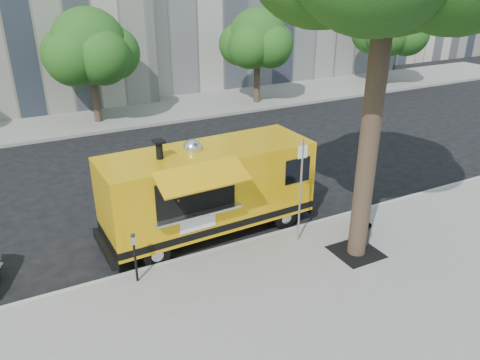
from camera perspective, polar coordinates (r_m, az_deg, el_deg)
The scene contains 13 objects.
ground at distance 13.95m, azimuth -1.91°, elevation -6.41°, with size 120.00×120.00×0.00m, color black.
sidewalk at distance 11.06m, azimuth 7.39°, elevation -15.39°, with size 60.00×6.00×0.15m, color gray.
curb at distance 13.19m, azimuth -0.16°, elevation -7.95°, with size 60.00×0.14×0.16m, color #999993.
far_sidewalk at distance 25.88m, azimuth -15.03°, elevation 7.54°, with size 60.00×5.00×0.15m, color gray.
tree_well at distance 13.13m, azimuth 13.95°, elevation -8.51°, with size 1.20×1.20×0.02m, color black.
far_tree_b at distance 24.16m, azimuth -17.92°, elevation 15.24°, with size 3.60×3.60×5.50m.
far_tree_c at distance 26.93m, azimuth 2.14°, elevation 16.88°, with size 3.24×3.24×5.21m.
far_tree_d at distance 33.10m, azimuth 18.00°, elevation 17.43°, with size 3.78×3.78×5.64m.
sign_post at distance 12.60m, azimuth 7.42°, elevation -0.64°, with size 0.28×0.06×3.00m.
parking_meter at distance 11.51m, azimuth -12.74°, elevation -8.54°, with size 0.11×0.11×1.33m.
food_truck at distance 13.26m, azimuth -3.91°, elevation -1.05°, with size 6.37×3.08×3.09m.
trash_bin_left at distance 13.42m, azimuth 14.61°, elevation -6.28°, with size 0.49×0.49×0.59m.
trash_bin_right at distance 14.10m, azimuth 14.46°, elevation -4.73°, with size 0.48×0.48×0.58m.
Camera 1 is at (-5.10, -10.89, 7.06)m, focal length 35.00 mm.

